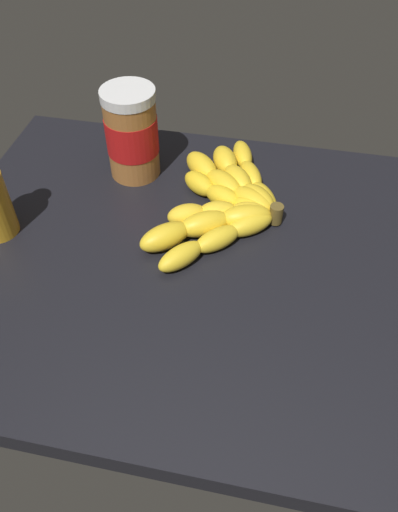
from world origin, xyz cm
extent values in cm
cube|color=black|center=(0.00, 0.00, -1.62)|extent=(79.84, 59.18, 3.25)
ellipsoid|color=yellow|center=(-5.30, -12.63, 1.48)|extent=(6.19, 7.60, 2.96)
ellipsoid|color=yellow|center=(-2.66, -17.63, 1.48)|extent=(5.65, 7.67, 2.96)
ellipsoid|color=yellow|center=(-0.60, -22.90, 1.48)|extent=(5.03, 7.65, 2.96)
ellipsoid|color=yellow|center=(-4.42, -11.72, 1.82)|extent=(7.44, 7.21, 3.64)
ellipsoid|color=yellow|center=(-0.81, -15.67, 1.82)|extent=(6.95, 7.57, 3.64)
ellipsoid|color=yellow|center=(1.96, -20.26, 1.82)|extent=(6.19, 7.64, 3.64)
ellipsoid|color=yellow|center=(-3.69, -11.00, 1.84)|extent=(8.07, 6.66, 3.68)
ellipsoid|color=yellow|center=(1.12, -14.11, 1.84)|extent=(7.95, 7.29, 3.68)
ellipsoid|color=yellow|center=(5.40, -17.92, 1.84)|extent=(7.63, 7.74, 3.68)
ellipsoid|color=yellow|center=(-3.74, -9.82, 1.62)|extent=(6.59, 4.54, 3.24)
ellipsoid|color=yellow|center=(0.77, -11.38, 1.62)|extent=(6.80, 5.45, 3.24)
ellipsoid|color=yellow|center=(4.89, -13.80, 1.62)|extent=(6.76, 6.15, 3.24)
ellipsoid|color=yellow|center=(-3.72, -8.60, 1.66)|extent=(6.09, 3.79, 3.32)
ellipsoid|color=yellow|center=(0.87, -7.81, 1.66)|extent=(6.49, 4.70, 3.32)
ellipsoid|color=yellow|center=(5.25, -6.23, 1.66)|extent=(6.69, 5.46, 3.32)
ellipsoid|color=yellow|center=(-3.22, -7.36, 1.81)|extent=(8.50, 6.04, 3.63)
ellipsoid|color=yellow|center=(2.33, -4.71, 1.81)|extent=(8.49, 7.10, 3.63)
ellipsoid|color=yellow|center=(7.26, -1.02, 1.81)|extent=(8.15, 7.89, 3.63)
ellipsoid|color=yellow|center=(-4.04, -6.20, 1.53)|extent=(7.64, 6.89, 3.05)
ellipsoid|color=yellow|center=(0.36, -2.37, 1.53)|extent=(7.36, 7.29, 3.05)
ellipsoid|color=yellow|center=(4.30, 1.94, 1.53)|extent=(6.98, 7.59, 3.05)
cylinder|color=brown|center=(-7.54, -8.92, 1.80)|extent=(2.00, 2.00, 3.00)
cylinder|color=#9E602D|center=(16.27, -16.78, 6.56)|extent=(8.05, 8.05, 13.11)
cylinder|color=#B71414|center=(16.27, -16.78, 7.21)|extent=(8.21, 8.21, 5.90)
cylinder|color=silver|center=(16.27, -16.78, 13.89)|extent=(8.26, 8.26, 1.55)
camera|label=1|loc=(-7.56, 47.56, 51.74)|focal=35.62mm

